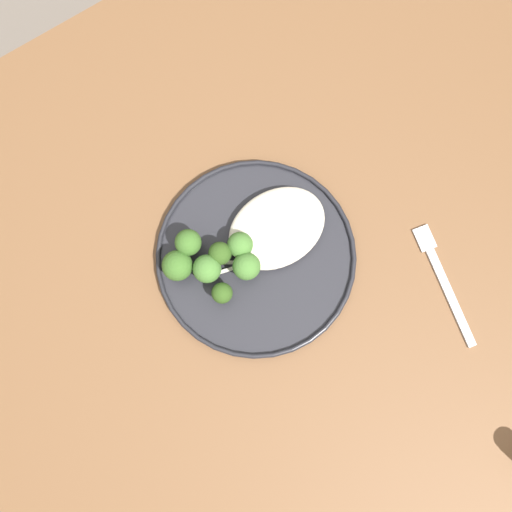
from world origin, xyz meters
name	(u,v)px	position (x,y,z in m)	size (l,w,h in m)	color
ground	(249,315)	(0.00, 0.00, 0.00)	(6.00, 6.00, 0.00)	#665B51
wooden_dining_table	(244,290)	(0.00, 0.00, 0.66)	(1.40, 1.00, 0.74)	brown
dinner_plate	(256,257)	(0.04, 0.02, 0.75)	(0.29, 0.29, 0.02)	#232328
noodle_bed	(277,228)	(0.08, 0.04, 0.77)	(0.15, 0.11, 0.03)	beige
seared_scallop_half_hidden	(297,210)	(0.12, 0.05, 0.76)	(0.03, 0.03, 0.01)	beige
seared_scallop_center_golden	(283,231)	(0.09, 0.03, 0.76)	(0.03, 0.03, 0.02)	#E5C689
seared_scallop_large_seared	(265,212)	(0.08, 0.07, 0.76)	(0.02, 0.02, 0.01)	beige
seared_scallop_right_edge	(252,254)	(0.03, 0.03, 0.76)	(0.04, 0.04, 0.01)	#E5C689
broccoli_floret_rear_charred	(207,269)	(-0.03, 0.04, 0.78)	(0.04, 0.04, 0.06)	#89A356
broccoli_floret_small_sprig	(177,266)	(-0.06, 0.07, 0.78)	(0.04, 0.04, 0.05)	#7A994C
broccoli_floret_front_edge	(220,254)	(-0.01, 0.05, 0.79)	(0.03, 0.03, 0.05)	#7A994C
broccoli_floret_split_head	(188,243)	(-0.03, 0.08, 0.79)	(0.04, 0.04, 0.06)	#89A356
broccoli_floret_right_tilted	(240,245)	(0.02, 0.04, 0.78)	(0.04, 0.04, 0.05)	#7A994C
broccoli_floret_tall_stalk	(222,293)	(-0.03, 0.00, 0.78)	(0.03, 0.03, 0.05)	#89A356
broccoli_floret_near_rim	(247,266)	(0.02, 0.01, 0.78)	(0.04, 0.04, 0.06)	#7A994C
onion_sliver_curled_piece	(231,262)	(0.00, 0.03, 0.75)	(0.05, 0.01, 0.00)	silver
onion_sliver_long_sliver	(218,273)	(-0.02, 0.03, 0.75)	(0.05, 0.01, 0.00)	silver
dinner_fork	(443,281)	(0.25, -0.15, 0.74)	(0.05, 0.19, 0.00)	silver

